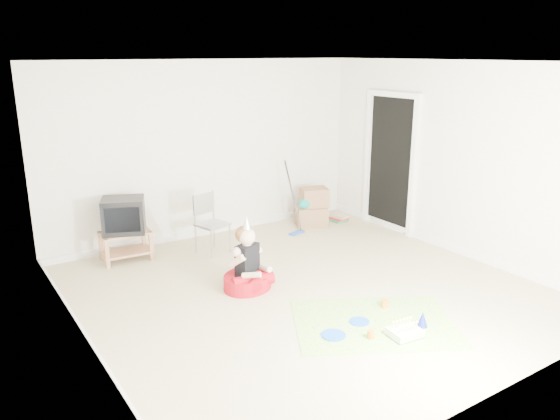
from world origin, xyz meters
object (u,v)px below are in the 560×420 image
crt_tv (124,215)px  seated_woman (247,273)px  cardboard_boxes (312,208)px  tv_stand (126,243)px  folding_chair (212,224)px  birthday_cake (405,333)px

crt_tv → seated_woman: seated_woman is taller
crt_tv → cardboard_boxes: 3.02m
tv_stand → cardboard_boxes: size_ratio=1.08×
folding_chair → birthday_cake: 3.22m
tv_stand → seated_woman: (0.90, -1.68, -0.05)m
cardboard_boxes → seated_woman: (-2.09, -1.54, -0.10)m
folding_chair → cardboard_boxes: (1.89, 0.24, -0.12)m
tv_stand → folding_chair: 1.18m
cardboard_boxes → birthday_cake: (-1.39, -3.40, -0.25)m
crt_tv → cardboard_boxes: (3.00, -0.13, -0.34)m
tv_stand → seated_woman: 1.90m
tv_stand → crt_tv: size_ratio=1.24×
crt_tv → cardboard_boxes: crt_tv is taller
crt_tv → birthday_cake: crt_tv is taller
crt_tv → seated_woman: 1.95m
folding_chair → birthday_cake: folding_chair is taller
tv_stand → folding_chair: bearing=-18.8°
seated_woman → birthday_cake: (0.71, -1.85, -0.15)m
tv_stand → seated_woman: bearing=-61.7°
crt_tv → cardboard_boxes: size_ratio=0.87×
crt_tv → folding_chair: 1.18m
cardboard_boxes → tv_stand: bearing=177.4°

